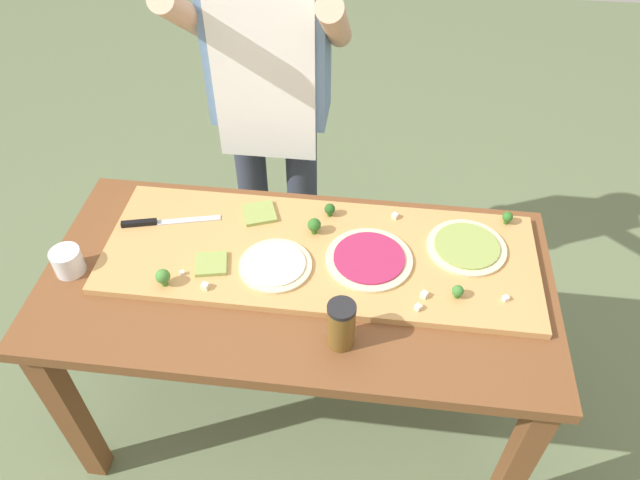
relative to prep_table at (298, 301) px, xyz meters
name	(u,v)px	position (x,y,z in m)	size (l,w,h in m)	color
ground_plane	(303,409)	(0.00, 0.00, -0.66)	(8.00, 8.00, 0.00)	#60704C
prep_table	(298,301)	(0.00, 0.00, 0.00)	(1.50, 0.73, 0.78)	brown
cutting_board	(319,254)	(0.06, 0.08, 0.13)	(1.30, 0.46, 0.02)	tan
chefs_knife	(157,222)	(-0.47, 0.14, 0.14)	(0.30, 0.10, 0.02)	#B7BABF
pizza_whole_pesto_green	(467,247)	(0.50, 0.15, 0.15)	(0.24, 0.24, 0.02)	beige
pizza_whole_white_garlic	(275,265)	(-0.07, 0.01, 0.15)	(0.22, 0.22, 0.02)	beige
pizza_whole_beet_magenta	(369,259)	(0.21, 0.06, 0.15)	(0.26, 0.26, 0.02)	beige
pizza_slice_far_left	(211,264)	(-0.25, -0.01, 0.14)	(0.09, 0.09, 0.01)	#899E4C
pizza_slice_near_right	(259,213)	(-0.15, 0.22, 0.14)	(0.10, 0.10, 0.01)	#899E4C
broccoli_floret_front_mid	(330,209)	(0.07, 0.25, 0.16)	(0.03, 0.03, 0.04)	#2C5915
broccoli_floret_center_right	(508,217)	(0.62, 0.28, 0.16)	(0.03, 0.03, 0.04)	#366618
broccoli_floret_back_mid	(163,277)	(-0.37, -0.10, 0.17)	(0.04, 0.04, 0.06)	#487A23
broccoli_floret_front_left	(458,291)	(0.46, -0.04, 0.16)	(0.03, 0.03, 0.04)	#3F7220
broccoli_floret_center_left	(314,225)	(0.03, 0.16, 0.17)	(0.04, 0.04, 0.05)	#366618
cheese_crumble_a	(424,295)	(0.37, -0.06, 0.15)	(0.02, 0.02, 0.02)	silver
cheese_crumble_b	(395,216)	(0.28, 0.26, 0.15)	(0.02, 0.02, 0.02)	silver
cheese_crumble_c	(506,298)	(0.59, -0.04, 0.15)	(0.01, 0.01, 0.01)	white
cheese_crumble_d	(205,286)	(-0.25, -0.10, 0.15)	(0.02, 0.02, 0.02)	silver
cheese_crumble_e	(182,273)	(-0.33, -0.06, 0.14)	(0.01, 0.01, 0.01)	white
cheese_crumble_f	(418,307)	(0.35, -0.10, 0.15)	(0.02, 0.02, 0.02)	silver
flour_cup	(68,262)	(-0.67, -0.06, 0.15)	(0.09, 0.09, 0.08)	white
sauce_jar	(341,325)	(0.15, -0.22, 0.19)	(0.08, 0.08, 0.15)	brown
cook_center	(270,91)	(-0.18, 0.64, 0.34)	(0.54, 0.39, 1.67)	#333847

